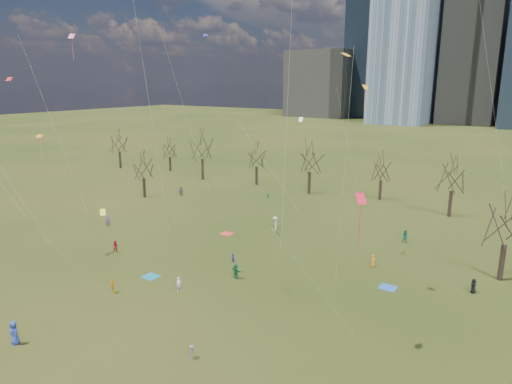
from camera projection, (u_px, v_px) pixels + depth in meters
The scene contains 21 objects.
ground at pixel (191, 283), 46.07m from camera, with size 500.00×500.00×0.00m, color black.
downtown_skyline at pixel (490, 38), 208.87m from camera, with size 212.50×78.00×118.00m.
bare_tree_row at pixel (340, 167), 74.84m from camera, with size 113.04×29.80×9.50m.
blanket_teal at pixel (151, 277), 47.48m from camera, with size 1.60×1.50×0.03m, color #166D89.
blanket_navy at pixel (388, 287), 44.98m from camera, with size 1.60×1.50×0.03m, color #2551AD.
blanket_crimson at pixel (227, 234), 60.74m from camera, with size 1.60×1.50×0.03m, color red.
person_0 at pixel (14, 333), 35.15m from camera, with size 0.94×0.61×1.92m, color #283FAD.
person_1 at pixel (179, 284), 43.92m from camera, with size 0.56×0.36×1.52m, color silver.
person_2 at pixel (116, 246), 54.02m from camera, with size 0.73×0.57×1.50m, color #A9182B.
person_3 at pixel (192, 352), 33.41m from camera, with size 0.71×0.41×1.10m, color slate.
person_4 at pixel (113, 285), 43.73m from camera, with size 0.90×0.37×1.53m, color yellow.
person_5 at pixel (236, 271), 46.91m from camera, with size 1.50×0.48×1.61m, color #187040.
person_6 at pixel (473, 286), 43.69m from camera, with size 0.71×0.46×1.46m, color black.
person_7 at pixel (108, 220), 63.79m from camera, with size 0.63×0.41×1.72m, color #7C4C99.
person_8 at pixel (232, 258), 51.16m from camera, with size 0.49×0.38×1.00m, color #2A28AE.
person_9 at pixel (275, 223), 62.35m from camera, with size 1.19×0.69×1.85m, color silver.
person_11 at pixel (181, 191), 80.81m from camera, with size 1.53×0.49×1.65m, color slate.
person_12 at pixel (373, 261), 49.81m from camera, with size 0.71×0.46×1.45m, color orange.
person_13 at pixel (268, 195), 78.80m from camera, with size 0.51×0.34×1.40m, color #1A7646.
person_14 at pixel (405, 237), 57.05m from camera, with size 0.85×0.66×1.75m, color #19724C.
kites_airborne at pixel (242, 128), 51.96m from camera, with size 68.37×50.31×31.93m.
Camera 1 is at (28.95, -31.89, 19.89)m, focal length 32.00 mm.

